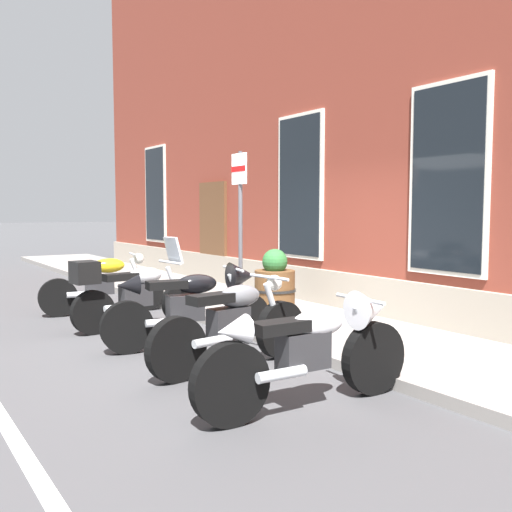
# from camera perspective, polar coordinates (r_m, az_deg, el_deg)

# --- Properties ---
(ground_plane) EXTENTS (140.00, 140.00, 0.00)m
(ground_plane) POSITION_cam_1_polar(r_m,az_deg,el_deg) (7.64, -1.52, -8.18)
(ground_plane) COLOR #424244
(sidewalk) EXTENTS (27.55, 2.23, 0.12)m
(sidewalk) POSITION_cam_1_polar(r_m,az_deg,el_deg) (8.26, 5.07, -6.77)
(sidewalk) COLOR gray
(sidewalk) RESTS_ON ground_plane
(motorcycle_yellow_naked) EXTENTS (0.63, 1.99, 0.97)m
(motorcycle_yellow_naked) POSITION_cam_1_polar(r_m,az_deg,el_deg) (9.60, -15.05, -2.76)
(motorcycle_yellow_naked) COLOR black
(motorcycle_yellow_naked) RESTS_ON ground_plane
(motorcycle_silver_touring) EXTENTS (0.62, 1.99, 1.30)m
(motorcycle_silver_touring) POSITION_cam_1_polar(r_m,az_deg,el_deg) (8.25, -12.41, -3.49)
(motorcycle_silver_touring) COLOR black
(motorcycle_silver_touring) RESTS_ON ground_plane
(motorcycle_black_sport) EXTENTS (0.65, 2.16, 1.03)m
(motorcycle_black_sport) POSITION_cam_1_polar(r_m,az_deg,el_deg) (7.08, -6.07, -4.58)
(motorcycle_black_sport) COLOR black
(motorcycle_black_sport) RESTS_ON ground_plane
(motorcycle_grey_naked) EXTENTS (0.62, 2.07, 0.97)m
(motorcycle_grey_naked) POSITION_cam_1_polar(r_m,az_deg,el_deg) (6.08, -2.25, -6.86)
(motorcycle_grey_naked) COLOR black
(motorcycle_grey_naked) RESTS_ON ground_plane
(motorcycle_white_sport) EXTENTS (0.62, 2.18, 0.98)m
(motorcycle_white_sport) POSITION_cam_1_polar(r_m,az_deg,el_deg) (4.93, 6.00, -8.95)
(motorcycle_white_sport) COLOR black
(motorcycle_white_sport) RESTS_ON ground_plane
(parking_sign) EXTENTS (0.36, 0.07, 2.41)m
(parking_sign) POSITION_cam_1_polar(r_m,az_deg,el_deg) (8.19, -1.62, 4.55)
(parking_sign) COLOR #4C4C51
(parking_sign) RESTS_ON sidewalk
(barrel_planter) EXTENTS (0.67, 0.67, 0.96)m
(barrel_planter) POSITION_cam_1_polar(r_m,az_deg,el_deg) (8.96, 1.90, -2.89)
(barrel_planter) COLOR brown
(barrel_planter) RESTS_ON sidewalk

